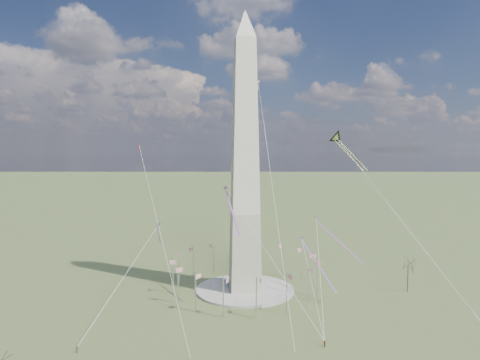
{
  "coord_description": "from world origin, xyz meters",
  "views": [
    {
      "loc": [
        -20.75,
        -152.15,
        51.7
      ],
      "look_at": [
        -1.79,
        0.0,
        40.8
      ],
      "focal_mm": 32.0,
      "sensor_mm": 36.0,
      "label": 1
    }
  ],
  "objects": [
    {
      "name": "kite_streamer_left",
      "position": [
        28.01,
        -14.05,
        23.03
      ],
      "size": [
        12.12,
        16.66,
        13.38
      ],
      "rotation": [
        0.0,
        0.0,
        3.75
      ],
      "color": "red",
      "rests_on": "ground"
    },
    {
      "name": "kite_small_red",
      "position": [
        -40.46,
        29.36,
        53.34
      ],
      "size": [
        1.07,
        1.77,
        4.13
      ],
      "rotation": [
        0.0,
        0.0,
        2.79
      ],
      "color": "red",
      "rests_on": "ground"
    },
    {
      "name": "kite_small_white",
      "position": [
        12.03,
        43.62,
        82.24
      ],
      "size": [
        1.7,
        1.56,
        4.72
      ],
      "rotation": [
        0.0,
        0.0,
        3.13
      ],
      "color": "white",
      "rests_on": "ground"
    },
    {
      "name": "kite_streamer_right",
      "position": [
        24.2,
        -4.35,
        13.29
      ],
      "size": [
        7.75,
        21.91,
        15.45
      ],
      "rotation": [
        0.0,
        0.0,
        3.43
      ],
      "color": "red",
      "rests_on": "ground"
    },
    {
      "name": "flagpole_ring",
      "position": [
        -0.0,
        -0.0,
        7.27
      ],
      "size": [
        54.4,
        54.4,
        13.0
      ],
      "color": "silver",
      "rests_on": "ground"
    },
    {
      "name": "kite_delta_black",
      "position": [
        40.12,
        15.44,
        55.78
      ],
      "size": [
        11.0,
        19.51,
        15.97
      ],
      "rotation": [
        0.0,
        0.0,
        3.49
      ],
      "color": "black",
      "rests_on": "ground"
    },
    {
      "name": "person_centre",
      "position": [
        14.71,
        -47.12,
        0.9
      ],
      "size": [
        1.14,
        0.78,
        1.79
      ],
      "primitive_type": "imported",
      "rotation": [
        0.0,
        0.0,
        3.5
      ],
      "color": "gray",
      "rests_on": "ground"
    },
    {
      "name": "ground",
      "position": [
        0.0,
        0.0,
        0.0
      ],
      "size": [
        2000.0,
        2000.0,
        0.0
      ],
      "primitive_type": "plane",
      "color": "#485C2E",
      "rests_on": "ground"
    },
    {
      "name": "washington_monument",
      "position": [
        0.0,
        0.0,
        47.95
      ],
      "size": [
        15.56,
        15.56,
        100.0
      ],
      "color": "#BFB6A0",
      "rests_on": "plaza"
    },
    {
      "name": "kite_streamer_mid",
      "position": [
        -6.11,
        -7.2,
        33.04
      ],
      "size": [
        3.78,
        21.36,
        14.68
      ],
      "rotation": [
        0.0,
        0.0,
        3.26
      ],
      "color": "red",
      "rests_on": "ground"
    },
    {
      "name": "plaza",
      "position": [
        0.0,
        0.0,
        0.4
      ],
      "size": [
        36.0,
        36.0,
        0.8
      ],
      "primitive_type": "cylinder",
      "color": "#BBB6AB",
      "rests_on": "ground"
    },
    {
      "name": "person_west",
      "position": [
        -48.91,
        -42.38,
        0.81
      ],
      "size": [
        0.84,
        0.68,
        1.62
      ],
      "primitive_type": "imported",
      "rotation": [
        0.0,
        0.0,
        3.05
      ],
      "color": "gray",
      "rests_on": "ground"
    },
    {
      "name": "kite_diamond_purple",
      "position": [
        -31.47,
        8.62,
        22.64
      ],
      "size": [
        1.57,
        2.68,
        8.46
      ],
      "rotation": [
        0.0,
        0.0,
        2.76
      ],
      "color": "#37186F",
      "rests_on": "ground"
    },
    {
      "name": "tree_near",
      "position": [
        58.65,
        -8.54,
        10.41
      ],
      "size": [
        8.34,
        8.34,
        14.59
      ],
      "color": "#4B382E",
      "rests_on": "ground"
    }
  ]
}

